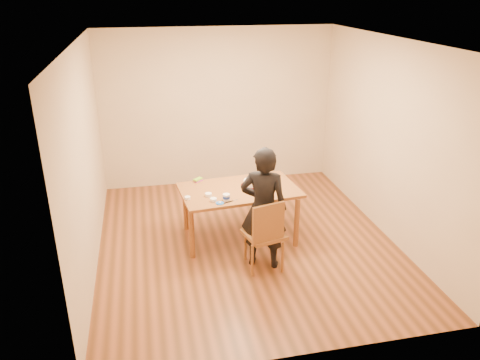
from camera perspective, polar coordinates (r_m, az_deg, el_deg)
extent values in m
cube|color=#5A3316|center=(6.61, 0.75, -7.40)|extent=(4.00, 4.50, 0.00)
cube|color=silver|center=(5.75, 0.89, 16.58)|extent=(4.00, 4.50, 0.00)
cube|color=tan|center=(8.16, -2.71, 8.76)|extent=(4.00, 0.00, 2.70)
cube|color=tan|center=(5.95, -18.33, 2.26)|extent=(0.00, 4.50, 2.70)
cube|color=tan|center=(6.75, 17.66, 4.71)|extent=(0.00, 4.50, 2.70)
cube|color=brown|center=(6.37, -0.09, -1.24)|extent=(1.66, 1.08, 0.04)
cube|color=brown|center=(5.85, 2.93, -6.64)|extent=(0.55, 0.55, 0.04)
cylinder|color=#B90D0C|center=(6.43, 1.39, -0.71)|extent=(0.29, 0.29, 0.02)
cylinder|color=white|center=(6.41, 1.39, -0.34)|extent=(0.21, 0.21, 0.07)
ellipsoid|color=white|center=(6.39, 1.39, 0.04)|extent=(0.21, 0.21, 0.03)
cylinder|color=white|center=(6.02, -1.68, -2.09)|extent=(0.09, 0.09, 0.08)
cylinder|color=blue|center=(5.94, -2.47, -2.83)|extent=(0.11, 0.11, 0.01)
ellipsoid|color=white|center=(5.94, -2.47, -2.71)|extent=(0.04, 0.04, 0.02)
cylinder|color=white|center=(6.00, -3.26, -2.42)|extent=(0.09, 0.09, 0.04)
cylinder|color=white|center=(6.14, -3.87, -1.81)|extent=(0.09, 0.09, 0.04)
cylinder|color=white|center=(6.08, -6.42, -2.18)|extent=(0.08, 0.08, 0.04)
cube|color=#C22D90|center=(6.63, -5.10, -0.07)|extent=(0.14, 0.12, 0.02)
cube|color=green|center=(6.62, -5.15, 0.10)|extent=(0.15, 0.14, 0.02)
cube|color=black|center=(5.96, -1.52, -2.73)|extent=(0.15, 0.07, 0.01)
imported|color=black|center=(5.73, 2.89, -3.46)|extent=(0.68, 0.58, 1.58)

